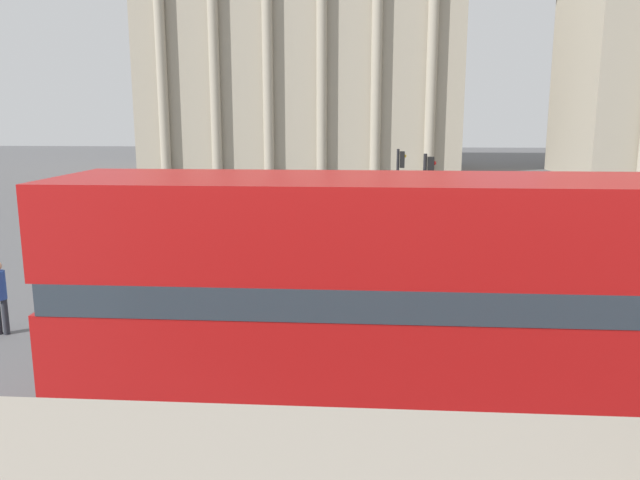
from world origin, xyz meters
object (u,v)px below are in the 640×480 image
(traffic_light_mid, at_px, (426,194))
(pedestrian_yellow, at_px, (559,200))
(traffic_light_far, at_px, (399,178))
(double_decker_bus, at_px, (399,300))
(plaza_building_left, at_px, (303,47))
(traffic_light_near, at_px, (140,243))

(traffic_light_mid, height_order, pedestrian_yellow, traffic_light_mid)
(pedestrian_yellow, bearing_deg, traffic_light_far, -57.50)
(double_decker_bus, distance_m, pedestrian_yellow, 23.63)
(plaza_building_left, bearing_deg, pedestrian_yellow, -62.96)
(traffic_light_far, height_order, pedestrian_yellow, traffic_light_far)
(pedestrian_yellow, bearing_deg, traffic_light_near, -29.09)
(plaza_building_left, xyz_separation_m, pedestrian_yellow, (15.52, -30.41, -10.42))
(traffic_light_far, bearing_deg, plaza_building_left, 102.41)
(double_decker_bus, xyz_separation_m, plaza_building_left, (-6.58, 52.24, 9.11))
(plaza_building_left, height_order, traffic_light_near, plaza_building_left)
(double_decker_bus, bearing_deg, traffic_light_near, 149.77)
(traffic_light_near, relative_size, traffic_light_far, 1.08)
(double_decker_bus, bearing_deg, plaza_building_left, 95.84)
(plaza_building_left, bearing_deg, double_decker_bus, -82.83)
(traffic_light_far, xyz_separation_m, pedestrian_yellow, (7.99, 3.83, -1.39))
(double_decker_bus, distance_m, traffic_light_near, 5.63)
(plaza_building_left, xyz_separation_m, traffic_light_mid, (8.07, -40.81, -8.92))
(traffic_light_near, xyz_separation_m, pedestrian_yellow, (13.87, 19.11, -1.56))
(traffic_light_near, distance_m, traffic_light_mid, 10.82)
(plaza_building_left, bearing_deg, traffic_light_near, -88.09)
(plaza_building_left, bearing_deg, traffic_light_mid, -78.82)
(plaza_building_left, relative_size, pedestrian_yellow, 17.37)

